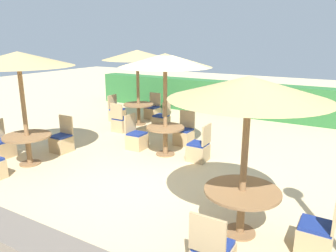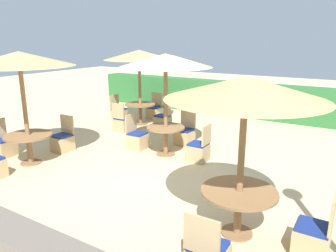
# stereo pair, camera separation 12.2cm
# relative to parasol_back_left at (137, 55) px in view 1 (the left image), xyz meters

# --- Properties ---
(ground_plane) EXTENTS (40.00, 40.00, 0.00)m
(ground_plane) POSITION_rel_parasol_back_left_xyz_m (2.68, -3.17, -2.34)
(ground_plane) COLOR #D1BA8C
(hedge_row) EXTENTS (13.00, 0.70, 1.27)m
(hedge_row) POSITION_rel_parasol_back_left_xyz_m (2.68, 3.06, -1.71)
(hedge_row) COLOR #2D6B33
(hedge_row) RESTS_ON ground_plane
(stone_border) EXTENTS (10.00, 0.56, 0.39)m
(stone_border) POSITION_rel_parasol_back_left_xyz_m (2.68, -6.63, -2.15)
(stone_border) COLOR #6B6056
(stone_border) RESTS_ON ground_plane
(parasol_back_left) EXTENTS (2.34, 2.34, 2.52)m
(parasol_back_left) POSITION_rel_parasol_back_left_xyz_m (0.00, 0.00, 0.00)
(parasol_back_left) COLOR olive
(parasol_back_left) RESTS_ON ground_plane
(round_table_back_left) EXTENTS (1.03, 1.03, 0.71)m
(round_table_back_left) POSITION_rel_parasol_back_left_xyz_m (0.00, 0.00, -1.78)
(round_table_back_left) COLOR olive
(round_table_back_left) RESTS_ON ground_plane
(patio_chair_back_left_east) EXTENTS (0.46, 0.46, 0.93)m
(patio_chair_back_left_east) POSITION_rel_parasol_back_left_xyz_m (0.96, -0.05, -2.08)
(patio_chair_back_left_east) COLOR tan
(patio_chair_back_left_east) RESTS_ON ground_plane
(patio_chair_back_left_south) EXTENTS (0.46, 0.46, 0.93)m
(patio_chair_back_left_south) POSITION_rel_parasol_back_left_xyz_m (0.02, -1.02, -2.08)
(patio_chair_back_left_south) COLOR tan
(patio_chair_back_left_south) RESTS_ON ground_plane
(patio_chair_back_left_west) EXTENTS (0.46, 0.46, 0.93)m
(patio_chair_back_left_west) POSITION_rel_parasol_back_left_xyz_m (-0.94, -0.03, -2.08)
(patio_chair_back_left_west) COLOR tan
(patio_chair_back_left_west) RESTS_ON ground_plane
(patio_chair_back_left_north) EXTENTS (0.46, 0.46, 0.93)m
(patio_chair_back_left_north) POSITION_rel_parasol_back_left_xyz_m (-0.05, 0.95, -2.08)
(patio_chair_back_left_north) COLOR tan
(patio_chair_back_left_north) RESTS_ON ground_plane
(parasol_center) EXTENTS (2.26, 2.26, 2.55)m
(parasol_center) POSITION_rel_parasol_back_left_xyz_m (2.36, -2.15, 0.03)
(parasol_center) COLOR olive
(parasol_center) RESTS_ON ground_plane
(round_table_center) EXTENTS (0.97, 0.97, 0.74)m
(round_table_center) POSITION_rel_parasol_back_left_xyz_m (2.36, -2.15, -1.78)
(round_table_center) COLOR olive
(round_table_center) RESTS_ON ground_plane
(patio_chair_center_north) EXTENTS (0.46, 0.46, 0.93)m
(patio_chair_center_north) POSITION_rel_parasol_back_left_xyz_m (2.38, -1.17, -2.08)
(patio_chair_center_north) COLOR tan
(patio_chair_center_north) RESTS_ON ground_plane
(patio_chair_center_east) EXTENTS (0.46, 0.46, 0.93)m
(patio_chair_center_east) POSITION_rel_parasol_back_left_xyz_m (3.28, -2.11, -2.08)
(patio_chair_center_east) COLOR tan
(patio_chair_center_east) RESTS_ON ground_plane
(patio_chair_center_west) EXTENTS (0.46, 0.46, 0.93)m
(patio_chair_center_west) POSITION_rel_parasol_back_left_xyz_m (1.45, -2.16, -2.08)
(patio_chair_center_west) COLOR tan
(patio_chair_center_west) RESTS_ON ground_plane
(parasol_front_left) EXTENTS (2.42, 2.42, 2.62)m
(parasol_front_left) POSITION_rel_parasol_back_left_xyz_m (-0.08, -4.35, 0.10)
(parasol_front_left) COLOR olive
(parasol_front_left) RESTS_ON ground_plane
(round_table_front_left) EXTENTS (1.09, 1.09, 0.71)m
(round_table_front_left) POSITION_rel_parasol_back_left_xyz_m (-0.08, -4.35, -1.78)
(round_table_front_left) COLOR olive
(round_table_front_left) RESTS_ON ground_plane
(patio_chair_front_left_west) EXTENTS (0.46, 0.46, 0.93)m
(patio_chair_front_left_west) POSITION_rel_parasol_back_left_xyz_m (-1.09, -4.36, -2.08)
(patio_chair_front_left_west) COLOR tan
(patio_chair_front_left_west) RESTS_ON ground_plane
(patio_chair_front_left_north) EXTENTS (0.46, 0.46, 0.93)m
(patio_chair_front_left_north) POSITION_rel_parasol_back_left_xyz_m (-0.11, -3.33, -2.08)
(patio_chair_front_left_north) COLOR tan
(patio_chair_front_left_north) RESTS_ON ground_plane
(parasol_front_right) EXTENTS (2.26, 2.26, 2.41)m
(parasol_front_right) POSITION_rel_parasol_back_left_xyz_m (5.14, -4.58, -0.11)
(parasol_front_right) COLOR olive
(parasol_front_right) RESTS_ON ground_plane
(round_table_front_right) EXTENTS (1.14, 1.14, 0.72)m
(round_table_front_right) POSITION_rel_parasol_back_left_xyz_m (5.14, -4.58, -1.76)
(round_table_front_right) COLOR olive
(round_table_front_right) RESTS_ON ground_plane
(patio_chair_front_right_east) EXTENTS (0.46, 0.46, 0.93)m
(patio_chair_front_right_east) POSITION_rel_parasol_back_left_xyz_m (6.20, -4.52, -2.08)
(patio_chair_front_right_east) COLOR tan
(patio_chair_front_right_east) RESTS_ON ground_plane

